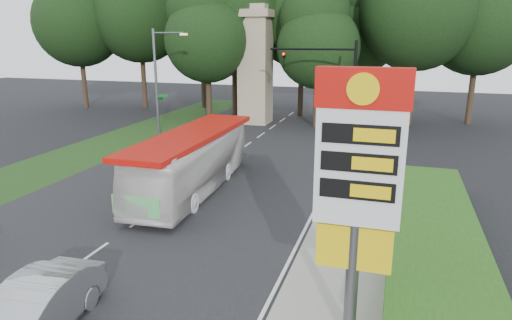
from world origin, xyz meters
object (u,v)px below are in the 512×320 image
(streetlight_signs, at_px, (159,79))
(transit_bus, at_px, (192,162))
(traffic_signal_mast, at_px, (335,78))
(monument, at_px, (255,64))
(gas_station_pylon, at_px, (358,173))
(sedan_silver, at_px, (34,311))

(streetlight_signs, bearing_deg, transit_bus, -54.59)
(traffic_signal_mast, bearing_deg, monument, 142.00)
(gas_station_pylon, relative_size, monument, 0.68)
(traffic_signal_mast, height_order, streetlight_signs, streetlight_signs)
(gas_station_pylon, bearing_deg, monument, 111.80)
(transit_bus, bearing_deg, traffic_signal_mast, 64.36)
(monument, relative_size, transit_bus, 0.95)
(transit_bus, xyz_separation_m, sedan_silver, (1.00, -11.72, -0.73))
(traffic_signal_mast, relative_size, sedan_silver, 1.58)
(traffic_signal_mast, xyz_separation_m, monument, (-7.68, 6.00, 0.43))
(gas_station_pylon, distance_m, sedan_silver, 8.83)
(sedan_silver, bearing_deg, streetlight_signs, 105.56)
(traffic_signal_mast, xyz_separation_m, transit_bus, (-5.18, -12.52, -3.19))
(gas_station_pylon, xyz_separation_m, monument, (-11.20, 28.01, 0.66))
(traffic_signal_mast, relative_size, transit_bus, 0.68)
(streetlight_signs, height_order, transit_bus, streetlight_signs)
(streetlight_signs, relative_size, monument, 0.80)
(monument, relative_size, sedan_silver, 2.20)
(traffic_signal_mast, height_order, transit_bus, traffic_signal_mast)
(sedan_silver, bearing_deg, gas_station_pylon, 10.86)
(traffic_signal_mast, distance_m, transit_bus, 13.92)
(gas_station_pylon, xyz_separation_m, sedan_silver, (-7.70, -2.23, -3.70))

